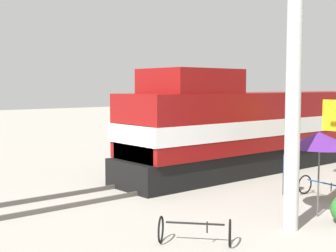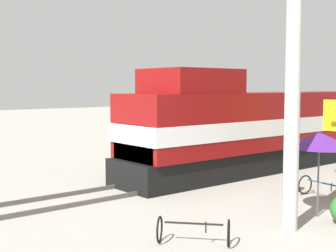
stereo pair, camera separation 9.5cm
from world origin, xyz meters
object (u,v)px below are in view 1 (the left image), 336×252
at_px(locomotive, 259,127).
at_px(person_bystander, 288,170).
at_px(bicycle_spare, 195,231).
at_px(utility_pole, 295,17).
at_px(vendor_umbrella, 320,140).
at_px(bicycle, 324,189).

distance_m(locomotive, person_bystander, 5.33).
xyz_separation_m(locomotive, bicycle_spare, (5.69, -9.32, -1.58)).
bearing_deg(bicycle_spare, person_bystander, -25.53).
distance_m(utility_pole, person_bystander, 6.16).
height_order(vendor_umbrella, person_bystander, vendor_umbrella).
xyz_separation_m(locomotive, utility_pole, (6.45, -6.57, 3.64)).
bearing_deg(person_bystander, locomotive, 140.23).
bearing_deg(locomotive, vendor_umbrella, -38.35).
xyz_separation_m(vendor_umbrella, bicycle, (-1.07, 2.05, -1.90)).
bearing_deg(bicycle, person_bystander, 121.51).
distance_m(locomotive, bicycle, 6.08).
bearing_deg(vendor_umbrella, bicycle, 117.62).
xyz_separation_m(bicycle, bicycle_spare, (0.56, -6.46, -0.01)).
relative_size(vendor_umbrella, bicycle, 1.39).
bearing_deg(locomotive, person_bystander, -39.77).
height_order(vendor_umbrella, bicycle_spare, vendor_umbrella).
bearing_deg(bicycle, bicycle_spare, -167.32).
relative_size(person_bystander, bicycle_spare, 0.96).
bearing_deg(bicycle_spare, utility_pole, -56.50).
distance_m(vendor_umbrella, bicycle_spare, 4.84).
relative_size(locomotive, utility_pole, 1.44).
relative_size(vendor_umbrella, person_bystander, 1.50).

